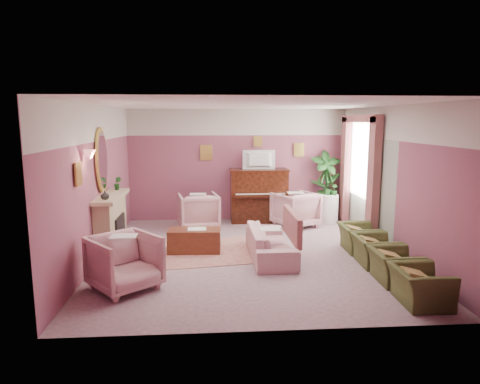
{
  "coord_description": "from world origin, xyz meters",
  "views": [
    {
      "loc": [
        -0.71,
        -7.8,
        2.53
      ],
      "look_at": [
        -0.13,
        0.4,
        1.14
      ],
      "focal_mm": 32.0,
      "sensor_mm": 36.0,
      "label": 1
    }
  ],
  "objects": [
    {
      "name": "wall_right",
      "position": [
        2.75,
        0.0,
        1.4
      ],
      "size": [
        0.02,
        6.0,
        2.8
      ],
      "primitive_type": "cube",
      "color": "#764464",
      "rests_on": "floor"
    },
    {
      "name": "fireplace_surround",
      "position": [
        -2.59,
        0.2,
        0.55
      ],
      "size": [
        0.3,
        1.4,
        1.1
      ],
      "primitive_type": "cube",
      "color": "tan",
      "rests_on": "floor"
    },
    {
      "name": "ceiling",
      "position": [
        0.0,
        0.0,
        2.8
      ],
      "size": [
        5.5,
        6.0,
        0.01
      ],
      "primitive_type": "cube",
      "color": "white",
      "rests_on": "wall_back"
    },
    {
      "name": "mantel_vase",
      "position": [
        -2.55,
        -0.3,
        1.23
      ],
      "size": [
        0.16,
        0.16,
        0.16
      ],
      "primitive_type": "imported",
      "color": "beige",
      "rests_on": "mantel_shelf"
    },
    {
      "name": "side_plant_big",
      "position": [
        2.22,
        2.49,
        0.87
      ],
      "size": [
        0.3,
        0.3,
        0.34
      ],
      "primitive_type": "imported",
      "color": "#1C4D1B",
      "rests_on": "side_table"
    },
    {
      "name": "piano_keys",
      "position": [
        0.5,
        2.33,
        0.76
      ],
      "size": [
        1.2,
        0.08,
        0.02
      ],
      "primitive_type": "cube",
      "color": "silver",
      "rests_on": "piano"
    },
    {
      "name": "piano",
      "position": [
        0.5,
        2.68,
        0.65
      ],
      "size": [
        1.4,
        0.6,
        1.3
      ],
      "primitive_type": "cube",
      "color": "#34140A",
      "rests_on": "floor"
    },
    {
      "name": "wall_left",
      "position": [
        -2.75,
        0.0,
        1.4
      ],
      "size": [
        0.02,
        6.0,
        2.8
      ],
      "primitive_type": "cube",
      "color": "#764464",
      "rests_on": "floor"
    },
    {
      "name": "hearth",
      "position": [
        -2.39,
        0.2,
        0.01
      ],
      "size": [
        0.55,
        1.5,
        0.02
      ],
      "primitive_type": "cube",
      "color": "tan",
      "rests_on": "floor"
    },
    {
      "name": "olive_chair_b",
      "position": [
        2.17,
        -1.55,
        0.35
      ],
      "size": [
        0.56,
        0.8,
        0.69
      ],
      "primitive_type": "imported",
      "color": "#464F26",
      "rests_on": "floor"
    },
    {
      "name": "mantel_plant",
      "position": [
        -2.55,
        0.75,
        1.29
      ],
      "size": [
        0.16,
        0.16,
        0.28
      ],
      "primitive_type": "imported",
      "color": "#1C4D1B",
      "rests_on": "mantel_shelf"
    },
    {
      "name": "window_blind",
      "position": [
        2.7,
        1.55,
        1.7
      ],
      "size": [
        0.03,
        1.4,
        1.8
      ],
      "primitive_type": "cube",
      "color": "silver",
      "rests_on": "wall_right"
    },
    {
      "name": "olive_chair_d",
      "position": [
        2.17,
        0.09,
        0.35
      ],
      "size": [
        0.56,
        0.8,
        0.69
      ],
      "primitive_type": "imported",
      "color": "#464F26",
      "rests_on": "floor"
    },
    {
      "name": "floral_armchair_right",
      "position": [
        1.32,
        2.09,
        0.46
      ],
      "size": [
        0.89,
        0.89,
        0.93
      ],
      "primitive_type": "imported",
      "color": "#CF9B9F",
      "rests_on": "floor"
    },
    {
      "name": "coffee_table",
      "position": [
        -1.03,
        0.25,
        0.23
      ],
      "size": [
        1.02,
        0.55,
        0.45
      ],
      "primitive_type": "cube",
      "rotation": [
        0.0,
        0.0,
        -0.05
      ],
      "color": "#572817",
      "rests_on": "floor"
    },
    {
      "name": "floral_armchair_left",
      "position": [
        -1.0,
        2.06,
        0.46
      ],
      "size": [
        0.89,
        0.89,
        0.93
      ],
      "primitive_type": "imported",
      "color": "#CF9B9F",
      "rests_on": "floor"
    },
    {
      "name": "television",
      "position": [
        0.5,
        2.63,
        1.6
      ],
      "size": [
        0.8,
        0.12,
        0.48
      ],
      "primitive_type": "imported",
      "color": "black",
      "rests_on": "piano"
    },
    {
      "name": "mirror_frame",
      "position": [
        -2.7,
        0.2,
        1.8
      ],
      "size": [
        0.04,
        0.72,
        1.2
      ],
      "primitive_type": "ellipsoid",
      "color": "#DABB51",
      "rests_on": "wall_left"
    },
    {
      "name": "floral_armchair_front",
      "position": [
        -2.01,
        -1.55,
        0.46
      ],
      "size": [
        0.89,
        0.89,
        0.93
      ],
      "primitive_type": "imported",
      "color": "#CF9B9F",
      "rests_on": "floor"
    },
    {
      "name": "sconce_shade",
      "position": [
        -2.62,
        -0.85,
        1.98
      ],
      "size": [
        0.2,
        0.2,
        0.16
      ],
      "primitive_type": "cone",
      "color": "#FF9989",
      "rests_on": "wall_left"
    },
    {
      "name": "piano_top",
      "position": [
        0.5,
        2.68,
        1.31
      ],
      "size": [
        1.45,
        0.65,
        0.04
      ],
      "primitive_type": "cube",
      "color": "#34140A",
      "rests_on": "piano"
    },
    {
      "name": "palm_plant",
      "position": [
        2.19,
        2.66,
        1.06
      ],
      "size": [
        0.76,
        0.76,
        1.44
      ],
      "primitive_type": "imported",
      "color": "#1C4D1B",
      "rests_on": "palm_pot"
    },
    {
      "name": "print_back_right",
      "position": [
        1.55,
        2.96,
        1.78
      ],
      "size": [
        0.26,
        0.03,
        0.34
      ],
      "primitive_type": "cube",
      "color": "#DABB51",
      "rests_on": "wall_back"
    },
    {
      "name": "piano_keyshelf",
      "position": [
        0.5,
        2.33,
        0.72
      ],
      "size": [
        1.3,
        0.12,
        0.06
      ],
      "primitive_type": "cube",
      "color": "#34140A",
      "rests_on": "piano"
    },
    {
      "name": "side_plant_small",
      "position": [
        2.34,
        2.39,
        0.84
      ],
      "size": [
        0.16,
        0.16,
        0.28
      ],
      "primitive_type": "imported",
      "color": "#1C4D1B",
      "rests_on": "side_table"
    },
    {
      "name": "curtain_right",
      "position": [
        2.62,
        2.47,
        1.3
      ],
      "size": [
        0.16,
        0.34,
        2.6
      ],
      "primitive_type": "cube",
      "color": "#8D4D4E",
      "rests_on": "floor"
    },
    {
      "name": "curtain_left",
      "position": [
        2.62,
        0.63,
        1.3
      ],
      "size": [
        0.16,
        0.34,
        2.6
      ],
      "primitive_type": "cube",
      "color": "#8D4D4E",
      "rests_on": "floor"
    },
    {
      "name": "palm_pot",
      "position": [
        2.19,
        2.66,
        0.17
      ],
      "size": [
        0.34,
        0.34,
        0.34
      ],
      "primitive_type": "cylinder",
      "color": "brown",
      "rests_on": "floor"
    },
    {
      "name": "stripe_panel",
      "position": [
        2.73,
        1.3,
        1.07
      ],
      "size": [
        0.01,
        3.0,
        2.15
      ],
      "primitive_type": "cube",
      "color": "#969F8E",
      "rests_on": "wall_right"
    },
    {
      "name": "mirror_glass",
      "position": [
        -2.67,
        0.2,
        1.8
      ],
      "size": [
        0.01,
        0.6,
        1.06
      ],
      "primitive_type": "ellipsoid",
      "color": "white",
      "rests_on": "wall_left"
    },
    {
      "name": "pelmet",
      "position": [
        2.62,
        1.55,
        2.56
      ],
      "size": [
        0.16,
        2.2,
        0.16
      ],
      "primitive_type": "cube",
      "color": "#8D4D4E",
      "rests_on": "wall_right"
    },
    {
      "name": "floor",
      "position": [
        0.0,
        0.0,
        0.0
      ],
      "size": [
        5.5,
        6.0,
        0.01
      ],
      "primitive_type": "cube",
      "color": "gray",
      "rests_on": "ground"
    },
    {
      "name": "picture_rail_band",
      "position": [
        0.0,
        2.99,
        2.47
      ],
      "size": [
        5.5,
        0.01,
        0.65
      ],
      "primitive_type": "cube",
      "color": "beige",
      "rests_on": "wall_back"
    },
    {
      "name": "print_back_left",
      "position": [
        -0.8,
        2.96,
        1.72
      ],
      "size": [
        0.3,
        0.03,
        0.38
      ],
      "primitive_type": "cube",
      "color": "#DABB51",
      "rests_on": "wall_back"
    },
    {
      "name": "olive_chair_a",
      "position": [
        2.17,
        -2.37,
        0.35
      ],
      "size": [
        0.56,
        0.8,
        0.69
      ],
      "primitive_type": "imported",
      "color": "#464F26",
      "rests_on": "floor"
    },
    {
      "name": "olive_chair_c",
      "position": [
        2.17,
        -0.73,
        0.35
      ],
      "size": [
        0.56,
        0.8,
        0.69
      ],
      "primitive_type": "imported",
      "color": "#464F26",
      "rests_on": "floor"
    },
    {
      "name": "side_table",
      "position": [
        2.22,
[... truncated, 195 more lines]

